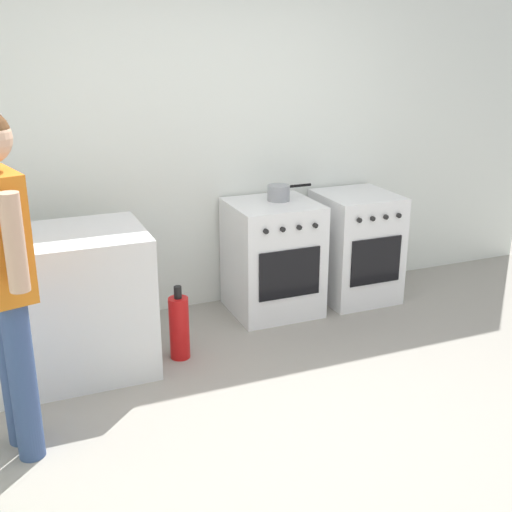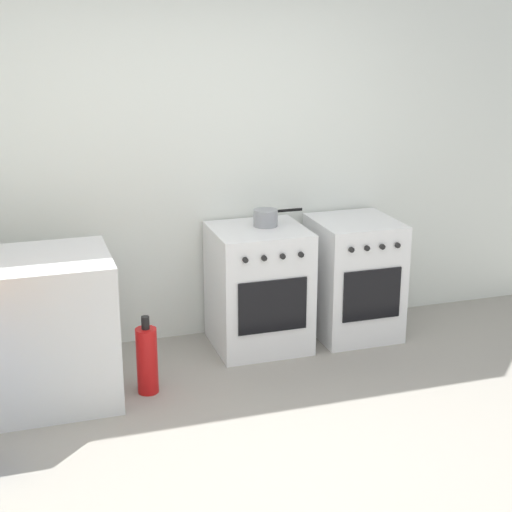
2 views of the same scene
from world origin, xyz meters
name	(u,v)px [view 2 (image 2 of 2)]	position (x,y,z in m)	size (l,w,h in m)	color
ground_plane	(288,473)	(0.00, 0.00, 0.00)	(8.00, 8.00, 0.00)	gray
back_wall	(194,156)	(0.00, 1.95, 1.30)	(6.00, 0.10, 2.60)	silver
counter_unit	(1,335)	(-1.35, 1.20, 0.45)	(1.30, 0.70, 0.90)	silver
oven_left	(259,288)	(0.35, 1.58, 0.43)	(0.63, 0.62, 0.85)	white
oven_right	(354,277)	(1.07, 1.58, 0.43)	(0.57, 0.62, 0.85)	white
pot	(266,218)	(0.42, 1.63, 0.91)	(0.35, 0.17, 0.11)	gray
fire_extinguisher	(147,360)	(-0.52, 1.10, 0.22)	(0.13, 0.13, 0.50)	red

